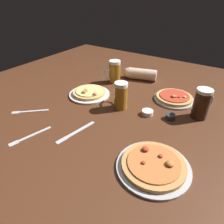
# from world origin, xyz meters

# --- Properties ---
(ground_plane) EXTENTS (2.40, 2.40, 0.03)m
(ground_plane) POSITION_xyz_m (0.00, 0.00, -0.01)
(ground_plane) COLOR #4C2816
(pizza_plate_near) EXTENTS (0.31, 0.31, 0.05)m
(pizza_plate_near) POSITION_xyz_m (0.37, -0.24, 0.02)
(pizza_plate_near) COLOR #B2B2B7
(pizza_plate_near) RESTS_ON ground_plane
(pizza_plate_far) EXTENTS (0.26, 0.26, 0.05)m
(pizza_plate_far) POSITION_xyz_m (0.24, 0.38, 0.02)
(pizza_plate_far) COLOR #B2B2B7
(pizza_plate_far) RESTS_ON ground_plane
(pizza_plate_side) EXTENTS (0.28, 0.28, 0.05)m
(pizza_plate_side) POSITION_xyz_m (-0.27, 0.12, 0.02)
(pizza_plate_side) COLOR silver
(pizza_plate_side) RESTS_ON ground_plane
(beer_mug_dark) EXTENTS (0.12, 0.11, 0.17)m
(beer_mug_dark) POSITION_xyz_m (-0.01, 0.10, 0.08)
(beer_mug_dark) COLOR #9E6619
(beer_mug_dark) RESTS_ON ground_plane
(beer_mug_amber) EXTENTS (0.10, 0.14, 0.17)m
(beer_mug_amber) POSITION_xyz_m (-0.25, 0.40, 0.08)
(beer_mug_amber) COLOR #9E6619
(beer_mug_amber) RESTS_ON ground_plane
(beer_mug_pale) EXTENTS (0.09, 0.14, 0.18)m
(beer_mug_pale) POSITION_xyz_m (0.43, 0.26, 0.09)
(beer_mug_pale) COLOR black
(beer_mug_pale) RESTS_ON ground_plane
(ramekin_sauce) EXTENTS (0.07, 0.07, 0.03)m
(ramekin_sauce) POSITION_xyz_m (0.17, 0.12, 0.01)
(ramekin_sauce) COLOR white
(ramekin_sauce) RESTS_ON ground_plane
(ramekin_butter) EXTENTS (0.05, 0.05, 0.03)m
(ramekin_butter) POSITION_xyz_m (0.30, 0.15, 0.01)
(ramekin_butter) COLOR #333338
(ramekin_butter) RESTS_ON ground_plane
(fork_left) EXTENTS (0.17, 0.16, 0.01)m
(fork_left) POSITION_xyz_m (-0.44, -0.25, 0.00)
(fork_left) COLOR silver
(fork_left) RESTS_ON ground_plane
(knife_right) EXTENTS (0.06, 0.24, 0.01)m
(knife_right) POSITION_xyz_m (-0.07, -0.24, 0.00)
(knife_right) COLOR silver
(knife_right) RESTS_ON ground_plane
(fork_spare) EXTENTS (0.07, 0.22, 0.01)m
(fork_spare) POSITION_xyz_m (-0.24, -0.39, 0.00)
(fork_spare) COLOR silver
(fork_spare) RESTS_ON ground_plane
(diner_arm) EXTENTS (0.28, 0.15, 0.09)m
(diner_arm) POSITION_xyz_m (-0.11, 0.56, 0.04)
(diner_arm) COLOR beige
(diner_arm) RESTS_ON ground_plane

